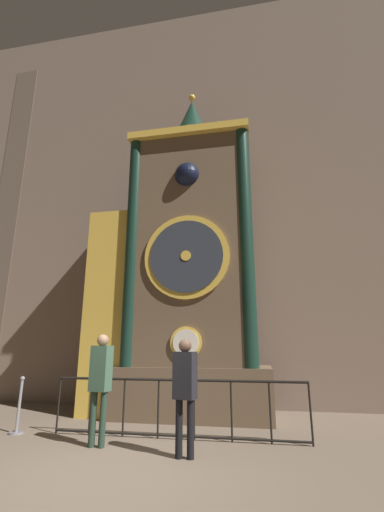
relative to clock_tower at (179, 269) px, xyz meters
name	(u,v)px	position (x,y,z in m)	size (l,w,h in m)	color
ground_plane	(106,476)	(-0.07, -3.82, -3.59)	(28.00, 28.00, 0.00)	brown
cathedral_back_wall	(186,184)	(-0.16, 1.54, 3.25)	(24.00, 0.32, 13.70)	#7A6656
clock_tower	(179,269)	(0.00, 0.00, 0.00)	(4.60, 1.78, 9.00)	brown
railing_fence	(176,405)	(0.41, -1.91, -3.01)	(4.81, 0.05, 1.04)	black
visitor_near	(100,377)	(-0.78, -2.66, -2.48)	(0.38, 0.28, 1.84)	#213427
visitor_far	(185,384)	(0.80, -2.96, -2.54)	(0.39, 0.30, 1.75)	black
stanchion_post	(18,414)	(-2.72, -2.08, -3.25)	(0.28, 0.28, 1.05)	gray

